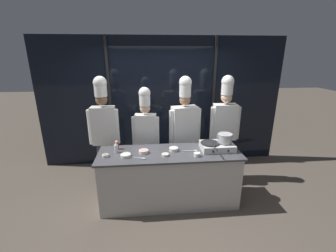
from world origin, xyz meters
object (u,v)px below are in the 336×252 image
prep_bowl_mushrooms (105,155)px  chef_line (184,124)px  prep_bowl_rice (197,154)px  chef_pastry (225,121)px  serving_spoon_slotted (193,151)px  serving_spoon_solid (141,158)px  chef_sous (146,129)px  stock_pot (225,138)px  squeeze_bottle_chili (117,145)px  prep_bowl_garlic (126,155)px  prep_bowl_chicken (165,155)px  portable_stove (217,146)px  frying_pan (210,142)px  squeeze_bottle_clear (116,148)px  prep_bowl_shrimp (144,151)px  prep_bowl_bean_sprouts (174,149)px  chef_head (104,123)px

prep_bowl_mushrooms → chef_line: size_ratio=0.05×
prep_bowl_rice → chef_pastry: 1.12m
serving_spoon_slotted → serving_spoon_solid: 0.83m
serving_spoon_slotted → chef_sous: (-0.74, 0.60, 0.18)m
stock_pot → squeeze_bottle_chili: size_ratio=1.58×
prep_bowl_garlic → prep_bowl_chicken: size_ratio=1.41×
portable_stove → prep_bowl_garlic: size_ratio=3.28×
squeeze_bottle_chili → frying_pan: bearing=-6.4°
squeeze_bottle_clear → serving_spoon_solid: 0.47m
prep_bowl_garlic → chef_line: 1.26m
prep_bowl_chicken → chef_line: chef_line is taller
prep_bowl_shrimp → prep_bowl_rice: bearing=-13.2°
prep_bowl_bean_sprouts → chef_line: chef_line is taller
prep_bowl_bean_sprouts → chef_head: (-1.16, 0.56, 0.28)m
serving_spoon_solid → prep_bowl_mushrooms: bearing=168.1°
prep_bowl_mushrooms → chef_line: (1.30, 0.70, 0.23)m
prep_bowl_garlic → prep_bowl_rice: bearing=-4.2°
serving_spoon_slotted → prep_bowl_rice: bearing=-83.8°
serving_spoon_slotted → prep_bowl_bean_sprouts: bearing=171.9°
serving_spoon_slotted → chef_line: (-0.04, 0.62, 0.25)m
stock_pot → prep_bowl_chicken: 0.99m
frying_pan → chef_pastry: 0.78m
prep_bowl_garlic → prep_bowl_chicken: bearing=-2.2°
prep_bowl_chicken → serving_spoon_slotted: size_ratio=0.46×
frying_pan → serving_spoon_slotted: frying_pan is taller
prep_bowl_garlic → chef_head: size_ratio=0.08×
squeeze_bottle_chili → prep_bowl_chicken: bearing=-23.2°
frying_pan → stock_pot: bearing=1.2°
prep_bowl_mushrooms → prep_bowl_rice: bearing=-4.5°
prep_bowl_mushrooms → chef_head: size_ratio=0.05×
portable_stove → chef_head: size_ratio=0.26×
squeeze_bottle_clear → squeeze_bottle_chili: squeeze_bottle_clear is taller
prep_bowl_bean_sprouts → prep_bowl_chicken: prep_bowl_bean_sprouts is taller
stock_pot → prep_bowl_bean_sprouts: stock_pot is taller
frying_pan → prep_bowl_shrimp: frying_pan is taller
prep_bowl_rice → prep_bowl_bean_sprouts: size_ratio=0.71×
frying_pan → chef_line: 0.68m
prep_bowl_garlic → prep_bowl_bean_sprouts: bearing=11.4°
prep_bowl_chicken → chef_line: (0.41, 0.75, 0.23)m
prep_bowl_garlic → serving_spoon_solid: prep_bowl_garlic is taller
portable_stove → prep_bowl_chicken: bearing=-169.2°
squeeze_bottle_clear → prep_bowl_bean_sprouts: 0.90m
prep_bowl_shrimp → serving_spoon_solid: (-0.03, -0.19, -0.02)m
prep_bowl_mushrooms → chef_pastry: size_ratio=0.05×
prep_bowl_garlic → chef_head: chef_head is taller
chef_head → stock_pot: bearing=164.0°
frying_pan → prep_bowl_rice: size_ratio=5.02×
prep_bowl_garlic → chef_sous: size_ratio=0.09×
squeeze_bottle_chili → prep_bowl_chicken: size_ratio=1.44×
squeeze_bottle_clear → prep_bowl_shrimp: (0.42, -0.05, -0.05)m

